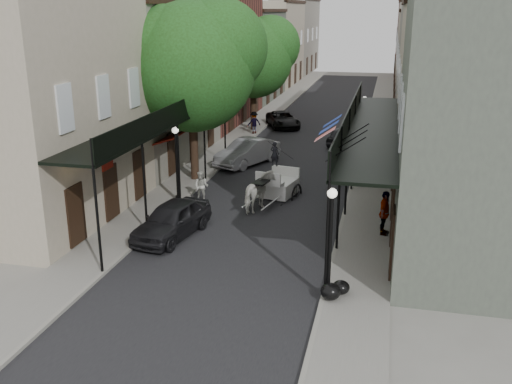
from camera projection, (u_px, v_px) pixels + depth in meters
The scene contains 24 objects.
ground at pixel (225, 262), 21.49m from camera, with size 140.00×140.00×0.00m, color gray.
road at pixel (304, 145), 40.03m from camera, with size 8.00×90.00×0.01m, color black.
sidewalk_left at pixel (235, 141), 41.10m from camera, with size 2.20×90.00×0.12m, color gray.
sidewalk_right at pixel (376, 148), 38.94m from camera, with size 2.20×90.00×0.12m, color gray.
building_row_left at pixel (225, 56), 49.56m from camera, with size 5.00×80.00×10.50m, color #B1A38D.
building_row_right at pixel (430, 59), 45.84m from camera, with size 5.00×80.00×10.50m, color gray.
gallery_left at pixel (169, 118), 27.76m from camera, with size 2.20×18.05×4.88m.
gallery_right at pixel (368, 127), 25.69m from camera, with size 2.20×18.05×4.88m.
tree_near at pixel (200, 62), 29.85m from camera, with size 7.31×6.80×9.63m.
tree_far at pixel (258, 55), 43.04m from camera, with size 6.45×6.00×8.61m.
lamppost_right_near at pixel (330, 242), 18.12m from camera, with size 0.32×0.32×3.71m.
lamppost_left at pixel (177, 163), 27.31m from camera, with size 0.32×0.32×3.71m.
lamppost_right_far at pixel (363, 124), 36.67m from camera, with size 0.32×0.32×3.71m.
horse at pixel (260, 192), 26.78m from camera, with size 0.96×2.12×1.79m, color silver.
carriage at pixel (282, 172), 29.11m from camera, with size 2.13×2.88×2.99m.
pedestrian_walking at pixel (201, 186), 28.13m from camera, with size 0.74×0.58×1.52m, color #B8B9AE.
pedestrian_sidewalk_left at pixel (254, 123), 43.00m from camera, with size 1.07×0.61×1.66m, color gray.
pedestrian_sidewalk_right at pixel (384, 213), 23.56m from camera, with size 1.10×0.46×1.88m, color gray.
car_left_near at pixel (172, 220), 23.70m from camera, with size 1.77×4.40×1.50m, color black.
car_left_mid at pixel (247, 152), 34.80m from camera, with size 1.65×4.74×1.56m, color #A6A6AC.
car_left_far at pixel (283, 120), 45.91m from camera, with size 2.09×4.53×1.26m, color black.
car_right_near at pixel (350, 160), 33.49m from camera, with size 1.83×4.50×1.31m, color white.
car_right_far at pixel (342, 136), 39.80m from camera, with size 1.54×3.83×1.30m, color black.
trash_bags at pixel (335, 290), 18.56m from camera, with size 0.92×1.07×0.56m.
Camera 1 is at (5.61, -18.87, 9.09)m, focal length 40.00 mm.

